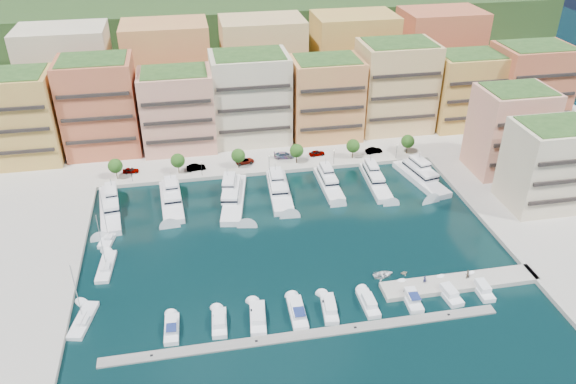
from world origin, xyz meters
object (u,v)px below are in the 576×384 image
tree_0 (115,166)px  yacht_1 (171,199)px  sailboat_0 (83,321)px  sailboat_2 (109,238)px  tree_1 (178,161)px  person_0 (425,279)px  yacht_4 (328,183)px  yacht_5 (375,179)px  lamppost_4 (397,149)px  yacht_3 (279,189)px  tender_1 (404,273)px  tree_3 (297,151)px  car_0 (131,170)px  cruiser_7 (411,298)px  cruiser_4 (297,313)px  yacht_2 (233,196)px  car_1 (196,167)px  yacht_0 (110,206)px  car_2 (245,161)px  yacht_6 (420,176)px  car_5 (374,150)px  car_3 (284,155)px  lamppost_3 (334,154)px  cruiser_6 (368,303)px  cruiser_5 (329,309)px  tree_2 (238,156)px  cruiser_9 (481,289)px  tree_4 (353,146)px  tree_5 (408,141)px  cruiser_8 (448,293)px  cruiser_3 (258,318)px  lamppost_1 (201,166)px  cruiser_1 (172,329)px  car_4 (317,153)px

tree_0 → yacht_1: bearing=-43.9°
sailboat_0 → sailboat_2: bearing=85.0°
tree_1 → person_0: (46.66, -54.89, -2.85)m
yacht_4 → yacht_5: (12.32, -0.84, 0.12)m
lamppost_4 → sailboat_0: 93.30m
tree_1 → sailboat_2: bearing=-121.4°
yacht_3 → tender_1: size_ratio=13.67×
tree_3 → tender_1: size_ratio=3.80×
car_0 → yacht_1: bearing=-145.8°
cruiser_7 → tender_1: (1.56, 7.74, -0.18)m
car_0 → cruiser_4: bearing=-150.6°
yacht_2 → car_1: bearing=118.4°
yacht_0 → tender_1: (61.00, -36.11, -0.82)m
cruiser_4 → car_2: size_ratio=1.71×
yacht_1 → yacht_5: size_ratio=1.00×
tree_0 → cruiser_4: 68.72m
yacht_6 → car_5: bearing=116.0°
yacht_4 → car_2: 24.89m
cruiser_4 → car_3: (8.74, 61.78, 1.27)m
tree_3 → yacht_1: (-34.14, -13.34, -3.65)m
lamppost_3 → car_5: lamppost_3 is taller
cruiser_6 → cruiser_5: bearing=-180.0°
tender_1 → car_0: bearing=43.8°
cruiser_7 → car_3: size_ratio=1.41×
yacht_4 → car_3: (-8.71, 16.13, 0.74)m
tree_2 → cruiser_9: (41.26, -58.08, -4.20)m
tree_0 → tree_3: 48.00m
tree_4 → sailboat_2: sailboat_2 is taller
lamppost_3 → yacht_0: yacht_0 is taller
cruiser_7 → cruiser_9: 14.57m
cruiser_7 → car_2: 65.41m
lamppost_3 → cruiser_6: 56.43m
yacht_4 → lamppost_3: bearing=68.0°
yacht_5 → cruiser_5: size_ratio=2.34×
tree_5 → car_5: size_ratio=1.17×
tree_2 → cruiser_8: (34.30, -58.08, -4.20)m
yacht_3 → car_3: (4.44, 17.36, 0.63)m
yacht_6 → car_1: size_ratio=4.12×
person_0 → cruiser_4: bearing=55.4°
yacht_4 → sailboat_0: 69.23m
sailboat_0 → person_0: sailboat_0 is taller
cruiser_4 → sailboat_2: 48.36m
yacht_2 → cruiser_3: yacht_2 is taller
tree_0 → cruiser_6: tree_0 is taller
lamppost_1 → cruiser_7: bearing=-56.7°
tree_3 → cruiser_5: bearing=-95.3°
tree_0 → cruiser_9: size_ratio=0.75×
cruiser_1 → cruiser_4: size_ratio=0.84×
cruiser_1 → sailboat_2: bearing=113.3°
tree_3 → car_4: (6.55, 3.39, -2.98)m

